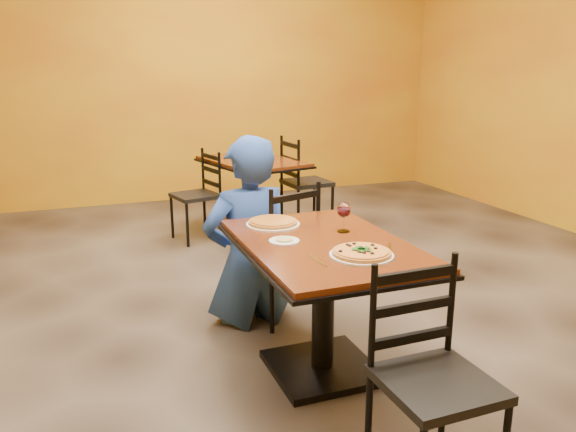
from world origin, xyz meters
name	(u,v)px	position (x,y,z in m)	size (l,w,h in m)	color
floor	(290,333)	(0.00, 0.00, 0.00)	(7.00, 8.00, 0.01)	black
wall_back	(171,78)	(0.00, 4.00, 1.50)	(7.00, 0.01, 3.00)	gold
table_main	(324,276)	(0.00, -0.50, 0.56)	(0.83, 1.23, 0.75)	#642B0F
table_second	(253,180)	(0.45, 2.20, 0.55)	(0.98, 1.24, 0.75)	#642B0F
chair_main_near	(437,385)	(0.04, -1.47, 0.45)	(0.41, 0.41, 0.91)	black
chair_main_far	(277,250)	(0.02, 0.28, 0.46)	(0.42, 0.42, 0.93)	black
chair_second_left	(195,196)	(-0.13, 2.20, 0.43)	(0.39, 0.39, 0.86)	black
chair_second_right	(307,183)	(1.03, 2.20, 0.48)	(0.43, 0.43, 0.95)	black
diner	(248,230)	(-0.17, 0.31, 0.61)	(0.61, 0.40, 1.22)	#1A4A94
plate_main	(361,255)	(0.07, -0.78, 0.76)	(0.31, 0.31, 0.01)	white
pizza_main	(362,252)	(0.07, -0.78, 0.77)	(0.28, 0.28, 0.02)	maroon
plate_far	(273,224)	(-0.15, -0.11, 0.76)	(0.31, 0.31, 0.01)	white
pizza_far	(273,222)	(-0.15, -0.11, 0.77)	(0.28, 0.28, 0.02)	orange
side_plate	(284,241)	(-0.20, -0.43, 0.76)	(0.16, 0.16, 0.01)	white
dip	(284,239)	(-0.20, -0.43, 0.76)	(0.09, 0.09, 0.01)	tan
wine_glass	(344,216)	(0.17, -0.37, 0.84)	(0.08, 0.08, 0.18)	white
fork	(318,260)	(-0.15, -0.77, 0.75)	(0.01, 0.19, 0.00)	silver
knife	(390,249)	(0.25, -0.74, 0.75)	(0.01, 0.21, 0.00)	silver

